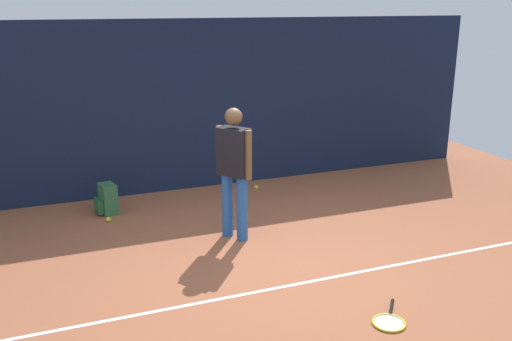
# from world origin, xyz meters

# --- Properties ---
(ground_plane) EXTENTS (12.00, 12.00, 0.00)m
(ground_plane) POSITION_xyz_m (0.00, 0.00, 0.00)
(ground_plane) COLOR #9E5638
(back_fence) EXTENTS (10.00, 0.10, 2.69)m
(back_fence) POSITION_xyz_m (0.00, 3.00, 1.35)
(back_fence) COLOR #141E38
(back_fence) RESTS_ON ground
(court_line) EXTENTS (9.00, 0.05, 0.00)m
(court_line) POSITION_xyz_m (0.00, -0.65, 0.00)
(court_line) COLOR white
(court_line) RESTS_ON ground
(tennis_player) EXTENTS (0.40, 0.46, 1.70)m
(tennis_player) POSITION_xyz_m (-0.14, 0.79, 0.97)
(tennis_player) COLOR #2659A5
(tennis_player) RESTS_ON ground
(tennis_racket) EXTENTS (0.52, 0.59, 0.03)m
(tennis_racket) POSITION_xyz_m (0.57, -1.65, 0.01)
(tennis_racket) COLOR black
(tennis_racket) RESTS_ON ground
(backpack) EXTENTS (0.33, 0.33, 0.44)m
(backpack) POSITION_xyz_m (-1.57, 2.27, 0.21)
(backpack) COLOR #2D6038
(backpack) RESTS_ON ground
(tennis_ball_near_player) EXTENTS (0.07, 0.07, 0.07)m
(tennis_ball_near_player) POSITION_xyz_m (-1.60, 1.93, 0.03)
(tennis_ball_near_player) COLOR #CCE033
(tennis_ball_near_player) RESTS_ON ground
(tennis_ball_by_fence) EXTENTS (0.07, 0.07, 0.07)m
(tennis_ball_by_fence) POSITION_xyz_m (0.82, 2.51, 0.03)
(tennis_ball_by_fence) COLOR #CCE033
(tennis_ball_by_fence) RESTS_ON ground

